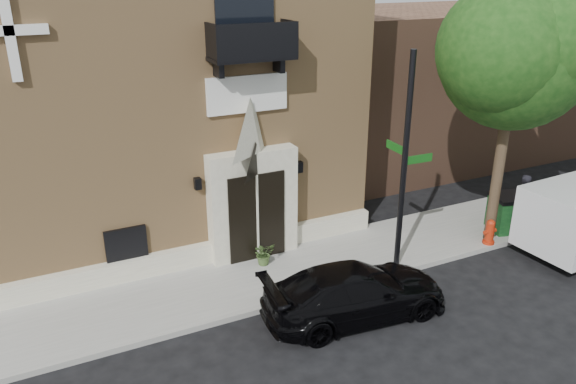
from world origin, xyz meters
name	(u,v)px	position (x,y,z in m)	size (l,w,h in m)	color
ground	(329,295)	(0.00, 0.00, 0.00)	(120.00, 120.00, 0.00)	black
sidewalk	(333,260)	(1.00, 1.50, 0.07)	(42.00, 3.00, 0.15)	gray
church	(135,79)	(-2.99, 7.95, 4.63)	(12.20, 11.01, 9.30)	tan
neighbour_building	(459,79)	(12.00, 9.00, 3.20)	(18.00, 8.00, 6.40)	brown
street_tree_left	(519,53)	(6.03, 0.35, 5.87)	(4.97, 4.38, 7.77)	#38281C
black_sedan	(355,292)	(0.09, -1.08, 0.68)	(1.89, 4.65, 1.35)	black
street_sign	(405,164)	(2.43, 0.39, 3.19)	(0.96, 0.96, 6.04)	black
fire_hydrant	(490,232)	(5.75, 0.20, 0.54)	(0.45, 0.36, 0.80)	#AC250D
dumpster	(519,212)	(7.34, 0.58, 0.75)	(2.04, 1.51, 1.19)	#0D3316
planter	(264,254)	(-0.98, 2.05, 0.48)	(0.60, 0.52, 0.67)	#425C2B
pedestrian_near	(522,199)	(7.73, 0.88, 1.00)	(0.62, 0.41, 1.70)	black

